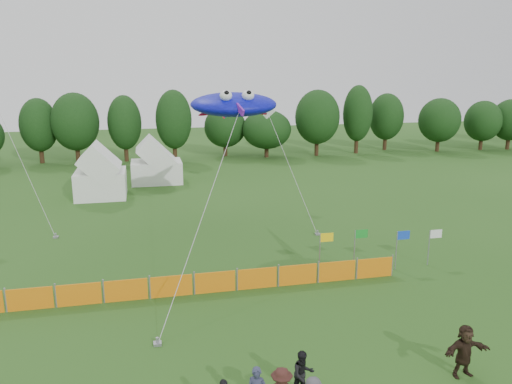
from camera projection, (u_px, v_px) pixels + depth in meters
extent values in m
cylinder|color=#382314|center=(41.00, 153.00, 56.09)|extent=(0.50, 0.50, 2.38)
ellipsoid|color=black|center=(39.00, 125.00, 55.37)|extent=(4.09, 4.09, 5.35)
cylinder|color=#382314|center=(78.00, 152.00, 56.14)|extent=(0.50, 0.50, 2.57)
ellipsoid|color=black|center=(75.00, 122.00, 55.35)|extent=(5.20, 5.20, 5.79)
cylinder|color=#382314|center=(126.00, 151.00, 57.22)|extent=(0.50, 0.50, 2.46)
ellipsoid|color=black|center=(124.00, 123.00, 56.47)|extent=(3.78, 3.78, 5.55)
cylinder|color=#382314|center=(175.00, 150.00, 57.03)|extent=(0.50, 0.50, 2.66)
ellipsoid|color=black|center=(174.00, 119.00, 56.22)|extent=(4.05, 4.05, 5.99)
cylinder|color=#382314|center=(225.00, 148.00, 60.93)|extent=(0.50, 0.50, 1.98)
ellipsoid|color=black|center=(225.00, 127.00, 60.32)|extent=(5.06, 5.06, 4.46)
cylinder|color=#382314|center=(267.00, 150.00, 60.08)|extent=(0.50, 0.50, 1.86)
ellipsoid|color=black|center=(267.00, 129.00, 59.52)|extent=(5.86, 5.86, 4.18)
cylinder|color=#382314|center=(317.00, 145.00, 61.16)|extent=(0.50, 0.50, 2.62)
ellipsoid|color=black|center=(317.00, 117.00, 60.36)|extent=(5.41, 5.41, 5.89)
cylinder|color=#382314|center=(356.00, 142.00, 62.90)|extent=(0.50, 0.50, 2.78)
ellipsoid|color=black|center=(358.00, 113.00, 62.05)|extent=(3.67, 3.67, 6.26)
cylinder|color=#382314|center=(385.00, 141.00, 65.78)|extent=(0.50, 0.50, 2.42)
ellipsoid|color=black|center=(386.00, 117.00, 65.04)|extent=(4.46, 4.46, 5.44)
cylinder|color=#382314|center=(438.00, 143.00, 64.48)|extent=(0.50, 0.50, 2.24)
ellipsoid|color=black|center=(439.00, 120.00, 63.80)|extent=(5.26, 5.26, 5.03)
cylinder|color=#382314|center=(481.00, 142.00, 65.88)|extent=(0.50, 0.50, 2.10)
ellipsoid|color=black|center=(483.00, 121.00, 65.24)|extent=(4.74, 4.74, 4.73)
cylinder|color=#382314|center=(508.00, 141.00, 66.24)|extent=(0.50, 0.50, 2.16)
ellipsoid|color=black|center=(510.00, 120.00, 65.58)|extent=(4.88, 4.88, 4.87)
cube|color=white|center=(101.00, 184.00, 40.79)|extent=(3.96, 3.96, 2.18)
cube|color=white|center=(157.00, 172.00, 46.26)|extent=(4.56, 3.65, 2.01)
cube|color=orange|center=(30.00, 299.00, 21.37)|extent=(1.90, 0.06, 1.00)
cube|color=orange|center=(79.00, 295.00, 21.80)|extent=(1.90, 0.06, 1.00)
cube|color=orange|center=(126.00, 290.00, 22.23)|extent=(1.90, 0.06, 1.00)
cube|color=orange|center=(171.00, 286.00, 22.65)|extent=(1.90, 0.06, 1.00)
cube|color=orange|center=(215.00, 282.00, 23.08)|extent=(1.90, 0.06, 1.00)
cube|color=orange|center=(257.00, 278.00, 23.51)|extent=(1.90, 0.06, 1.00)
cube|color=orange|center=(298.00, 275.00, 23.93)|extent=(1.90, 0.06, 1.00)
cube|color=orange|center=(337.00, 271.00, 24.36)|extent=(1.90, 0.06, 1.00)
cube|color=orange|center=(375.00, 268.00, 24.79)|extent=(1.90, 0.06, 1.00)
cylinder|color=gray|center=(320.00, 254.00, 25.15)|extent=(0.06, 0.06, 2.12)
cube|color=yellow|center=(327.00, 237.00, 25.03)|extent=(0.70, 0.02, 0.45)
cylinder|color=gray|center=(354.00, 249.00, 25.84)|extent=(0.06, 0.06, 2.07)
cube|color=#148C26|center=(361.00, 234.00, 25.73)|extent=(0.70, 0.02, 0.45)
cylinder|color=gray|center=(396.00, 251.00, 25.61)|extent=(0.06, 0.06, 2.08)
cube|color=blue|center=(403.00, 235.00, 25.50)|extent=(0.70, 0.02, 0.45)
cylinder|color=gray|center=(429.00, 248.00, 26.27)|extent=(0.06, 0.06, 1.93)
cube|color=white|center=(436.00, 234.00, 26.17)|extent=(0.70, 0.02, 0.45)
imported|color=black|center=(303.00, 374.00, 15.55)|extent=(0.83, 0.69, 1.56)
imported|color=black|center=(465.00, 351.00, 16.61)|extent=(1.73, 0.63, 1.84)
ellipsoid|color=#0E11D1|center=(234.00, 104.00, 29.40)|extent=(5.47, 4.38, 1.79)
sphere|color=white|center=(226.00, 96.00, 28.08)|extent=(0.71, 0.71, 0.71)
sphere|color=white|center=(248.00, 95.00, 28.35)|extent=(0.71, 0.71, 0.71)
ellipsoid|color=red|center=(211.00, 112.00, 29.38)|extent=(1.50, 0.66, 0.23)
ellipsoid|color=red|center=(256.00, 112.00, 29.96)|extent=(1.50, 0.66, 0.23)
cube|color=purple|center=(240.00, 110.00, 27.58)|extent=(0.37, 0.96, 0.70)
cylinder|color=#A5A5A5|center=(206.00, 205.00, 23.29)|extent=(5.20, 10.44, 7.86)
cube|color=gray|center=(158.00, 344.00, 18.70)|extent=(0.30, 0.30, 0.10)
cube|color=white|center=(267.00, 111.00, 38.51)|extent=(1.25, 0.35, 1.25)
cylinder|color=#A5A5A5|center=(290.00, 167.00, 34.95)|extent=(1.00, 9.47, 7.09)
cube|color=gray|center=(317.00, 234.00, 31.39)|extent=(0.30, 0.30, 0.10)
cylinder|color=#A5A5A5|center=(5.00, 124.00, 31.94)|extent=(6.11, 7.05, 13.49)
cube|color=gray|center=(56.00, 237.00, 30.82)|extent=(0.30, 0.30, 0.10)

